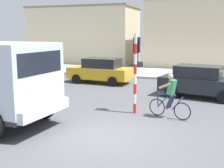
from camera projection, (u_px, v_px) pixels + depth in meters
name	position (u px, v px, depth m)	size (l,w,h in m)	color
ground_plane	(110.00, 136.00, 9.35)	(120.00, 120.00, 0.00)	#56565B
sidewalk_far	(174.00, 74.00, 22.30)	(80.00, 5.00, 0.16)	#ADADA8
cyclist	(170.00, 96.00, 11.13)	(1.67, 0.65, 1.72)	black
traffic_light_pole	(136.00, 62.00, 11.64)	(0.24, 0.43, 3.20)	red
car_white_mid	(100.00, 70.00, 18.81)	(4.08, 2.04, 1.60)	gold
car_far_side	(200.00, 81.00, 14.66)	(4.23, 2.38, 1.60)	#1E2328
building_corner_left	(84.00, 35.00, 31.66)	(11.20, 5.57, 5.85)	beige
building_mid_block	(211.00, 34.00, 26.62)	(11.24, 6.36, 6.12)	beige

